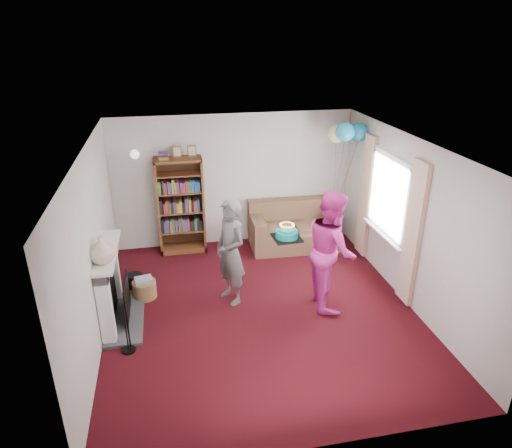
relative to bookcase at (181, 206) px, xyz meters
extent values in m
plane|color=black|center=(1.03, -2.30, -0.88)|extent=(5.00, 5.00, 0.00)
cube|color=silver|center=(1.03, 0.21, 0.37)|extent=(4.50, 0.02, 2.50)
cube|color=silver|center=(-1.23, -2.30, 0.37)|extent=(0.02, 5.00, 2.50)
cube|color=silver|center=(3.29, -2.30, 0.37)|extent=(0.02, 5.00, 2.50)
cube|color=white|center=(1.03, -2.30, 1.62)|extent=(4.50, 5.00, 0.01)
cube|color=#3F3F42|center=(-0.97, -2.10, -0.86)|extent=(0.55, 1.40, 0.04)
cube|color=white|center=(-1.12, -2.65, -0.35)|extent=(0.18, 0.14, 1.06)
cube|color=white|center=(-1.12, -1.55, -0.35)|extent=(0.18, 0.14, 1.06)
cube|color=white|center=(-1.12, -2.10, 0.12)|extent=(0.18, 1.24, 0.16)
cube|color=white|center=(-1.09, -2.10, 0.22)|extent=(0.28, 1.35, 0.05)
cube|color=black|center=(-1.14, -2.10, -0.40)|extent=(0.10, 0.80, 0.86)
cube|color=black|center=(-0.90, -2.10, -0.55)|extent=(0.02, 0.70, 0.60)
cylinder|color=black|center=(-0.87, -2.88, -0.56)|extent=(0.18, 0.18, 0.64)
cylinder|color=black|center=(-0.84, -1.30, -0.75)|extent=(0.26, 0.26, 0.26)
cube|color=white|center=(3.24, -1.70, 1.19)|extent=(0.08, 1.30, 0.08)
cube|color=white|center=(3.24, -1.70, -0.06)|extent=(0.08, 1.30, 0.08)
cube|color=white|center=(3.27, -1.70, 0.57)|extent=(0.01, 1.15, 1.20)
cube|color=white|center=(3.21, -1.70, -0.09)|extent=(0.14, 1.32, 0.04)
cube|color=beige|center=(3.23, -2.52, 0.27)|extent=(0.07, 0.38, 2.20)
cube|color=beige|center=(3.23, -0.88, 0.27)|extent=(0.07, 0.38, 2.20)
cylinder|color=gold|center=(-0.72, 0.15, 1.02)|extent=(0.04, 0.12, 0.04)
sphere|color=white|center=(-0.72, 0.06, 1.00)|extent=(0.16, 0.16, 0.16)
cube|color=#472B14|center=(0.00, 0.16, 0.01)|extent=(0.85, 0.04, 1.79)
cube|color=brown|center=(-0.40, -0.03, 0.01)|extent=(0.04, 0.42, 1.79)
cube|color=brown|center=(0.41, -0.03, 0.01)|extent=(0.04, 0.42, 1.79)
cube|color=brown|center=(0.00, -0.03, 0.89)|extent=(0.85, 0.42, 0.04)
cube|color=brown|center=(0.00, -0.03, -0.83)|extent=(0.85, 0.42, 0.10)
cube|color=brown|center=(0.00, -0.03, -0.46)|extent=(0.77, 0.38, 0.03)
cube|color=brown|center=(0.00, -0.03, -0.08)|extent=(0.77, 0.38, 0.02)
cube|color=brown|center=(0.00, -0.03, 0.30)|extent=(0.77, 0.38, 0.02)
cube|color=brown|center=(0.00, -0.03, 0.63)|extent=(0.77, 0.38, 0.02)
cube|color=maroon|center=(-0.23, -0.05, 0.97)|extent=(0.16, 0.22, 0.12)
cube|color=brown|center=(0.00, 0.02, 1.02)|extent=(0.16, 0.02, 0.20)
cube|color=brown|center=(0.27, 0.02, 1.02)|extent=(0.16, 0.02, 0.20)
cube|color=brown|center=(2.09, -0.30, -0.69)|extent=(1.64, 0.87, 0.39)
cube|color=brown|center=(2.09, 0.01, -0.35)|extent=(1.64, 0.24, 0.67)
cube|color=brown|center=(1.40, -0.30, -0.50)|extent=(0.24, 0.82, 0.53)
cube|color=brown|center=(2.79, -0.30, -0.50)|extent=(0.24, 0.82, 0.53)
cube|color=brown|center=(1.73, -0.38, -0.47)|extent=(0.69, 0.57, 0.12)
cube|color=brown|center=(2.46, -0.38, -0.47)|extent=(0.69, 0.57, 0.12)
cylinder|color=olive|center=(-0.68, -1.58, -0.74)|extent=(0.37, 0.37, 0.28)
cube|color=beige|center=(-0.68, -1.58, -0.58)|extent=(0.26, 0.20, 0.06)
imported|color=black|center=(0.65, -1.92, -0.05)|extent=(0.62, 0.72, 1.66)
imported|color=#D42A96|center=(2.09, -2.29, 0.03)|extent=(0.78, 0.95, 1.82)
cube|color=black|center=(1.43, -2.18, 0.23)|extent=(0.39, 0.39, 0.02)
cylinder|color=#0C938D|center=(1.43, -2.18, 0.29)|extent=(0.33, 0.33, 0.10)
cylinder|color=#0C938D|center=(1.43, -2.18, 0.35)|extent=(0.24, 0.24, 0.04)
cylinder|color=#E16483|center=(1.53, -2.18, 0.38)|extent=(0.01, 0.01, 0.09)
sphere|color=orange|center=(1.53, -2.18, 0.43)|extent=(0.02, 0.02, 0.02)
cylinder|color=#E16483|center=(1.52, -2.14, 0.38)|extent=(0.01, 0.01, 0.09)
sphere|color=orange|center=(1.52, -2.14, 0.43)|extent=(0.02, 0.02, 0.02)
cylinder|color=#E16483|center=(1.50, -2.11, 0.38)|extent=(0.01, 0.01, 0.09)
sphere|color=orange|center=(1.50, -2.11, 0.43)|extent=(0.02, 0.02, 0.02)
cylinder|color=#E16483|center=(1.47, -2.09, 0.38)|extent=(0.01, 0.01, 0.09)
sphere|color=orange|center=(1.47, -2.09, 0.43)|extent=(0.02, 0.02, 0.02)
cylinder|color=#E16483|center=(1.43, -2.08, 0.38)|extent=(0.01, 0.01, 0.09)
sphere|color=orange|center=(1.43, -2.08, 0.43)|extent=(0.02, 0.02, 0.02)
cylinder|color=#E16483|center=(1.40, -2.09, 0.38)|extent=(0.01, 0.01, 0.09)
sphere|color=orange|center=(1.40, -2.09, 0.43)|extent=(0.02, 0.02, 0.02)
cylinder|color=#E16483|center=(1.36, -2.11, 0.38)|extent=(0.01, 0.01, 0.09)
sphere|color=orange|center=(1.36, -2.11, 0.43)|extent=(0.02, 0.02, 0.02)
cylinder|color=#E16483|center=(1.34, -2.14, 0.38)|extent=(0.01, 0.01, 0.09)
sphere|color=orange|center=(1.34, -2.14, 0.43)|extent=(0.02, 0.02, 0.02)
cylinder|color=#E16483|center=(1.34, -2.18, 0.38)|extent=(0.01, 0.01, 0.09)
sphere|color=orange|center=(1.34, -2.18, 0.43)|extent=(0.02, 0.02, 0.02)
cylinder|color=#E16483|center=(1.34, -2.22, 0.38)|extent=(0.01, 0.01, 0.09)
sphere|color=orange|center=(1.34, -2.22, 0.43)|extent=(0.02, 0.02, 0.02)
cylinder|color=#E16483|center=(1.36, -2.25, 0.38)|extent=(0.01, 0.01, 0.09)
sphere|color=orange|center=(1.36, -2.25, 0.43)|extent=(0.02, 0.02, 0.02)
cylinder|color=#E16483|center=(1.40, -2.27, 0.38)|extent=(0.01, 0.01, 0.09)
sphere|color=orange|center=(1.40, -2.27, 0.43)|extent=(0.02, 0.02, 0.02)
cylinder|color=#E16483|center=(1.43, -2.28, 0.38)|extent=(0.01, 0.01, 0.09)
sphere|color=orange|center=(1.43, -2.28, 0.43)|extent=(0.02, 0.02, 0.02)
cylinder|color=#E16483|center=(1.47, -2.27, 0.38)|extent=(0.01, 0.01, 0.09)
sphere|color=orange|center=(1.47, -2.27, 0.43)|extent=(0.02, 0.02, 0.02)
cylinder|color=#E16483|center=(1.50, -2.25, 0.38)|extent=(0.01, 0.01, 0.09)
sphere|color=orange|center=(1.50, -2.25, 0.43)|extent=(0.02, 0.02, 0.02)
cylinder|color=#E16483|center=(1.52, -2.22, 0.38)|extent=(0.01, 0.01, 0.09)
sphere|color=orange|center=(1.52, -2.22, 0.43)|extent=(0.02, 0.02, 0.02)
sphere|color=#3F3F3F|center=(2.79, -0.50, -0.22)|extent=(0.02, 0.02, 0.02)
sphere|color=teal|center=(3.15, -0.51, 1.34)|extent=(0.33, 0.33, 0.33)
sphere|color=#FDF69A|center=(2.82, -0.32, 1.28)|extent=(0.33, 0.33, 0.33)
sphere|color=teal|center=(2.82, -0.70, 1.40)|extent=(0.33, 0.33, 0.33)
imported|color=beige|center=(-1.09, -2.45, 0.42)|extent=(0.44, 0.44, 0.36)
camera|label=1|loc=(-0.18, -7.95, 3.04)|focal=32.00mm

